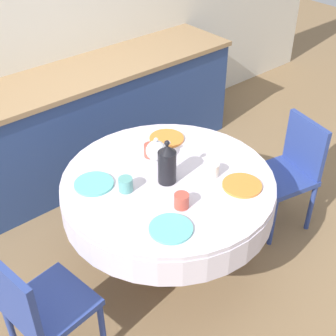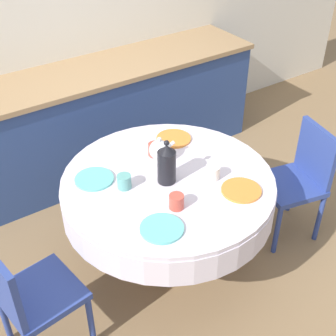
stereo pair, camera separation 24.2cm
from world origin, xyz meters
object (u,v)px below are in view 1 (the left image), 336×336
object	(u,v)px
chair_right	(39,306)
teapot	(156,151)
chair_left	(290,169)
coffee_carafe	(167,164)

from	to	relation	value
chair_right	teapot	bearing A→B (deg)	99.61
chair_left	coffee_carafe	world-z (taller)	coffee_carafe
chair_left	coffee_carafe	xyz separation A→B (m)	(-0.99, 0.20, 0.39)
chair_right	coffee_carafe	world-z (taller)	coffee_carafe
chair_right	chair_left	bearing A→B (deg)	79.92
chair_right	teapot	xyz separation A→B (m)	(1.05, 0.33, 0.34)
teapot	coffee_carafe	bearing A→B (deg)	-112.79
coffee_carafe	teapot	world-z (taller)	coffee_carafe
chair_right	coffee_carafe	bearing A→B (deg)	89.37
chair_left	chair_right	distance (m)	1.96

